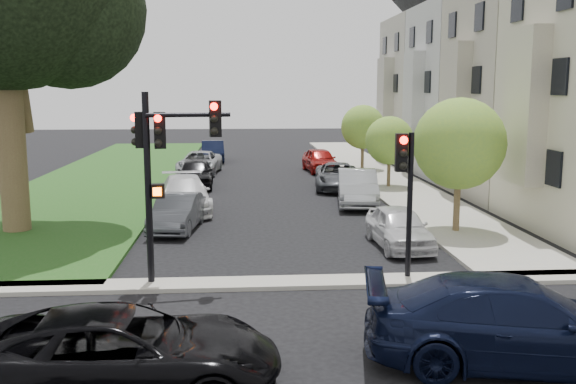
{
  "coord_description": "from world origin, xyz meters",
  "views": [
    {
      "loc": [
        -1.39,
        -14.25,
        5.1
      ],
      "look_at": [
        0.0,
        5.0,
        2.0
      ],
      "focal_mm": 40.0,
      "sensor_mm": 36.0,
      "label": 1
    }
  ],
  "objects": [
    {
      "name": "sidewalk_cross",
      "position": [
        0.0,
        2.0,
        0.06
      ],
      "size": [
        60.0,
        1.0,
        0.12
      ],
      "primitive_type": "cube",
      "color": "#A3A2A0",
      "rests_on": "ground"
    },
    {
      "name": "small_tree_b",
      "position": [
        6.2,
        18.26,
        2.49
      ],
      "size": [
        2.5,
        2.5,
        3.75
      ],
      "color": "brown",
      "rests_on": "ground"
    },
    {
      "name": "traffic_signal_secondary",
      "position": [
        2.9,
        2.19,
        2.78
      ],
      "size": [
        0.51,
        0.41,
        3.99
      ],
      "color": "black",
      "rests_on": "ground"
    },
    {
      "name": "car_parked_5",
      "position": [
        -3.76,
        8.91,
        0.66
      ],
      "size": [
        1.88,
        4.15,
        1.32
      ],
      "primitive_type": "imported",
      "rotation": [
        0.0,
        0.0,
        -0.12
      ],
      "color": "#3F4247",
      "rests_on": "ground"
    },
    {
      "name": "ground",
      "position": [
        0.0,
        0.0,
        0.0
      ],
      "size": [
        140.0,
        140.0,
        0.0
      ],
      "primitive_type": "plane",
      "color": "black",
      "rests_on": "ground"
    },
    {
      "name": "house_d",
      "position": [
        12.45,
        30.5,
        6.93
      ],
      "size": [
        7.7,
        7.55,
        15.97
      ],
      "color": "#AAA799",
      "rests_on": "ground"
    },
    {
      "name": "sidewalk_right",
      "position": [
        6.75,
        24.0,
        0.06
      ],
      "size": [
        3.5,
        44.0,
        0.12
      ],
      "primitive_type": "cube",
      "color": "#A3A2A0",
      "rests_on": "ground"
    },
    {
      "name": "traffic_signal_main",
      "position": [
        -3.4,
        2.23,
        3.47
      ],
      "size": [
        2.47,
        0.65,
        5.04
      ],
      "color": "black",
      "rests_on": "ground"
    },
    {
      "name": "car_parked_8",
      "position": [
        -3.97,
        24.77,
        0.69
      ],
      "size": [
        2.75,
        5.15,
        1.38
      ],
      "primitive_type": "imported",
      "rotation": [
        0.0,
        0.0,
        -0.1
      ],
      "color": "#999BA0",
      "rests_on": "ground"
    },
    {
      "name": "car_parked_0",
      "position": [
        3.68,
        5.81,
        0.67
      ],
      "size": [
        1.73,
        3.99,
        1.34
      ],
      "primitive_type": "imported",
      "rotation": [
        0.0,
        0.0,
        0.04
      ],
      "color": "silver",
      "rests_on": "ground"
    },
    {
      "name": "car_parked_2",
      "position": [
        3.51,
        18.2,
        0.67
      ],
      "size": [
        2.73,
        5.03,
        1.34
      ],
      "primitive_type": "imported",
      "rotation": [
        0.0,
        0.0,
        -0.11
      ],
      "color": "#3F4247",
      "rests_on": "ground"
    },
    {
      "name": "car_cross_near",
      "position": [
        -3.44,
        -3.95,
        0.75
      ],
      "size": [
        5.45,
        2.66,
        1.49
      ],
      "primitive_type": "imported",
      "rotation": [
        0.0,
        0.0,
        1.61
      ],
      "color": "black",
      "rests_on": "ground"
    },
    {
      "name": "car_parked_3",
      "position": [
        3.47,
        25.23,
        0.74
      ],
      "size": [
        2.13,
        4.47,
        1.47
      ],
      "primitive_type": "imported",
      "rotation": [
        0.0,
        0.0,
        0.09
      ],
      "color": "maroon",
      "rests_on": "ground"
    },
    {
      "name": "car_parked_7",
      "position": [
        -3.83,
        19.35,
        0.76
      ],
      "size": [
        1.91,
        4.48,
        1.51
      ],
      "primitive_type": "imported",
      "rotation": [
        0.0,
        0.0,
        0.03
      ],
      "color": "black",
      "rests_on": "ground"
    },
    {
      "name": "small_tree_c",
      "position": [
        6.2,
        25.59,
        2.76
      ],
      "size": [
        2.77,
        2.77,
        4.15
      ],
      "color": "brown",
      "rests_on": "ground"
    },
    {
      "name": "car_parked_9",
      "position": [
        -3.46,
        31.51,
        0.73
      ],
      "size": [
        1.81,
        4.54,
        1.47
      ],
      "primitive_type": "imported",
      "rotation": [
        0.0,
        0.0,
        0.06
      ],
      "color": "black",
      "rests_on": "ground"
    },
    {
      "name": "house_b",
      "position": [
        12.45,
        15.5,
        6.93
      ],
      "size": [
        7.7,
        7.55,
        15.97
      ],
      "color": "#B0AA98",
      "rests_on": "ground"
    },
    {
      "name": "small_tree_a",
      "position": [
        6.2,
        7.63,
        3.21
      ],
      "size": [
        3.22,
        3.22,
        4.83
      ],
      "color": "brown",
      "rests_on": "ground"
    },
    {
      "name": "car_cross_far",
      "position": [
        3.68,
        -3.24,
        0.82
      ],
      "size": [
        5.97,
        3.2,
        1.65
      ],
      "primitive_type": "imported",
      "rotation": [
        0.0,
        0.0,
        1.41
      ],
      "color": "black",
      "rests_on": "ground"
    },
    {
      "name": "car_parked_6",
      "position": [
        -3.82,
        12.55,
        0.74
      ],
      "size": [
        2.73,
        5.33,
        1.48
      ],
      "primitive_type": "imported",
      "rotation": [
        0.0,
        0.0,
        0.13
      ],
      "color": "silver",
      "rests_on": "ground"
    },
    {
      "name": "house_c",
      "position": [
        12.45,
        23.0,
        6.93
      ],
      "size": [
        7.7,
        7.55,
        15.97
      ],
      "color": "silver",
      "rests_on": "ground"
    },
    {
      "name": "car_parked_1",
      "position": [
        3.71,
        13.56,
        0.79
      ],
      "size": [
        2.25,
        4.94,
        1.57
      ],
      "primitive_type": "imported",
      "rotation": [
        0.0,
        0.0,
        -0.13
      ],
      "color": "#999BA0",
      "rests_on": "ground"
    },
    {
      "name": "grass_strip",
      "position": [
        -9.0,
        24.0,
        0.06
      ],
      "size": [
        8.0,
        44.0,
        0.12
      ],
      "primitive_type": "cube",
      "color": "#2E531F",
      "rests_on": "ground"
    }
  ]
}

